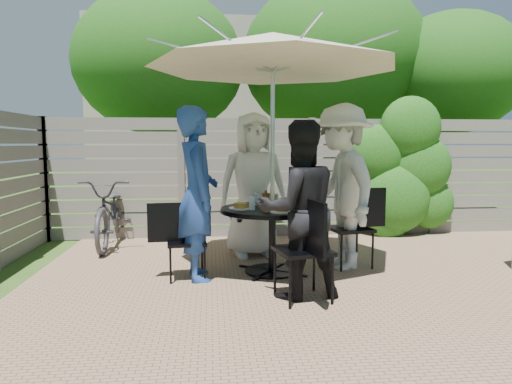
{
  "coord_description": "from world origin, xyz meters",
  "views": [
    {
      "loc": [
        -1.56,
        -3.98,
        1.45
      ],
      "look_at": [
        -1.04,
        1.18,
        0.9
      ],
      "focal_mm": 32.0,
      "sensor_mm": 36.0,
      "label": 1
    }
  ],
  "objects": [
    {
      "name": "backyard_envelope",
      "position": [
        0.09,
        10.29,
        2.61
      ],
      "size": [
        60.0,
        60.0,
        5.0
      ],
      "color": "#2F5219",
      "rests_on": "ground"
    },
    {
      "name": "patio_table",
      "position": [
        -0.88,
        0.98,
        0.52
      ],
      "size": [
        1.31,
        1.31,
        0.75
      ],
      "rotation": [
        0.0,
        0.0,
        0.17
      ],
      "color": "black",
      "rests_on": "ground"
    },
    {
      "name": "umbrella",
      "position": [
        -0.88,
        0.98,
        2.44
      ],
      "size": [
        3.12,
        3.12,
        2.63
      ],
      "rotation": [
        0.0,
        0.0,
        0.17
      ],
      "color": "silver",
      "rests_on": "ground"
    },
    {
      "name": "chair_back",
      "position": [
        -1.04,
        1.93,
        0.3
      ],
      "size": [
        0.57,
        0.76,
        1.0
      ],
      "rotation": [
        0.0,
        0.0,
        4.93
      ],
      "color": "black",
      "rests_on": "ground"
    },
    {
      "name": "person_back",
      "position": [
        -1.02,
        1.8,
        0.92
      ],
      "size": [
        0.99,
        0.73,
        1.85
      ],
      "primitive_type": "imported",
      "rotation": [
        0.0,
        0.0,
        6.45
      ],
      "color": "silver",
      "rests_on": "ground"
    },
    {
      "name": "chair_left",
      "position": [
        -1.83,
        0.82,
        0.25
      ],
      "size": [
        0.62,
        0.44,
        0.84
      ],
      "rotation": [
        0.0,
        0.0,
        6.38
      ],
      "color": "black",
      "rests_on": "ground"
    },
    {
      "name": "person_left",
      "position": [
        -1.7,
        0.84,
        0.92
      ],
      "size": [
        0.55,
        0.74,
        1.84
      ],
      "primitive_type": "imported",
      "rotation": [
        0.0,
        0.0,
        8.02
      ],
      "color": "#214290",
      "rests_on": "ground"
    },
    {
      "name": "chair_front",
      "position": [
        -0.72,
        0.02,
        0.29
      ],
      "size": [
        0.55,
        0.73,
        0.97
      ],
      "rotation": [
        0.0,
        0.0,
        1.76
      ],
      "color": "black",
      "rests_on": "ground"
    },
    {
      "name": "person_front",
      "position": [
        -0.74,
        0.16,
        0.83
      ],
      "size": [
        0.9,
        0.76,
        1.67
      ],
      "primitive_type": "imported",
      "rotation": [
        0.0,
        0.0,
        3.31
      ],
      "color": "black",
      "rests_on": "ground"
    },
    {
      "name": "chair_right",
      "position": [
        0.07,
        1.14,
        0.28
      ],
      "size": [
        0.7,
        0.51,
        0.94
      ],
      "rotation": [
        0.0,
        0.0,
        3.3
      ],
      "color": "black",
      "rests_on": "ground"
    },
    {
      "name": "person_right",
      "position": [
        -0.06,
        1.11,
        0.95
      ],
      "size": [
        0.9,
        1.33,
        1.9
      ],
      "primitive_type": "imported",
      "rotation": [
        0.0,
        0.0,
        4.88
      ],
      "color": "silver",
      "rests_on": "ground"
    },
    {
      "name": "plate_back",
      "position": [
        -0.94,
        1.33,
        0.77
      ],
      "size": [
        0.26,
        0.26,
        0.06
      ],
      "color": "white",
      "rests_on": "patio_table"
    },
    {
      "name": "plate_left",
      "position": [
        -1.24,
        0.92,
        0.77
      ],
      "size": [
        0.26,
        0.26,
        0.06
      ],
      "color": "white",
      "rests_on": "patio_table"
    },
    {
      "name": "plate_front",
      "position": [
        -0.82,
        0.62,
        0.77
      ],
      "size": [
        0.26,
        0.26,
        0.06
      ],
      "color": "white",
      "rests_on": "patio_table"
    },
    {
      "name": "plate_right",
      "position": [
        -0.53,
        1.04,
        0.77
      ],
      "size": [
        0.26,
        0.26,
        0.06
      ],
      "color": "white",
      "rests_on": "patio_table"
    },
    {
      "name": "glass_back",
      "position": [
        -1.03,
        1.22,
        0.82
      ],
      "size": [
        0.07,
        0.07,
        0.14
      ],
      "primitive_type": "cylinder",
      "color": "silver",
      "rests_on": "patio_table"
    },
    {
      "name": "glass_left",
      "position": [
        -1.12,
        0.83,
        0.82
      ],
      "size": [
        0.07,
        0.07,
        0.14
      ],
      "primitive_type": "cylinder",
      "color": "silver",
      "rests_on": "patio_table"
    },
    {
      "name": "glass_front",
      "position": [
        -0.73,
        0.74,
        0.82
      ],
      "size": [
        0.07,
        0.07,
        0.14
      ],
      "primitive_type": "cylinder",
      "color": "silver",
      "rests_on": "patio_table"
    },
    {
      "name": "syrup_jug",
      "position": [
        -0.95,
        1.02,
        0.83
      ],
      "size": [
        0.09,
        0.09,
        0.16
      ],
      "primitive_type": "cylinder",
      "color": "#59280C",
      "rests_on": "patio_table"
    },
    {
      "name": "coffee_cup",
      "position": [
        -0.82,
        1.21,
        0.81
      ],
      "size": [
        0.08,
        0.08,
        0.12
      ],
      "primitive_type": "cylinder",
      "color": "#C6B293",
      "rests_on": "patio_table"
    },
    {
      "name": "bicycle",
      "position": [
        -2.96,
        2.6,
        0.49
      ],
      "size": [
        0.68,
        1.87,
        0.98
      ],
      "primitive_type": "imported",
      "rotation": [
        0.0,
        0.0,
        0.02
      ],
      "color": "#333338",
      "rests_on": "ground"
    }
  ]
}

